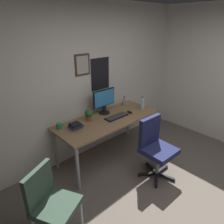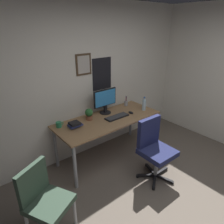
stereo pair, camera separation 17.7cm
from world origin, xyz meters
TOP-DOWN VIEW (x-y plane):
  - ground_plane at (0.00, 0.00)m, footprint 5.28×5.28m
  - wall_back at (0.00, 2.15)m, footprint 4.40×0.10m
  - desk at (0.06, 1.70)m, footprint 1.82×0.75m
  - office_chair at (0.28, 0.87)m, footprint 0.55×0.57m
  - side_chair at (-1.38, 0.99)m, footprint 0.57×0.57m
  - monitor at (0.16, 1.91)m, footprint 0.46×0.20m
  - keyboard at (0.20, 1.63)m, footprint 0.43×0.15m
  - computer_mouse at (0.50, 1.60)m, footprint 0.06×0.11m
  - water_bottle at (0.80, 1.57)m, footprint 0.07×0.07m
  - coffee_mug_near at (-0.72, 1.93)m, footprint 0.12×0.09m
  - potted_plant at (-0.21, 1.86)m, footprint 0.13×0.13m
  - pen_cup at (0.69, 1.94)m, footprint 0.07×0.07m
  - book_stack_left at (-0.54, 1.76)m, footprint 0.21×0.15m

SIDE VIEW (x-z plane):
  - ground_plane at x=0.00m, z-range 0.00..0.00m
  - side_chair at x=-1.38m, z-range 0.06..0.94m
  - office_chair at x=0.28m, z-range 0.05..1.00m
  - desk at x=0.06m, z-range 0.31..1.06m
  - keyboard at x=0.20m, z-range 0.75..0.78m
  - computer_mouse at x=0.50m, z-range 0.76..0.79m
  - coffee_mug_near at x=-0.72m, z-range 0.76..0.84m
  - book_stack_left at x=-0.54m, z-range 0.76..0.85m
  - pen_cup at x=0.69m, z-range 0.71..0.91m
  - potted_plant at x=-0.21m, z-range 0.76..0.96m
  - water_bottle at x=0.80m, z-range 0.73..0.99m
  - monitor at x=0.16m, z-range 0.78..1.21m
  - wall_back at x=0.00m, z-range 0.00..2.60m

